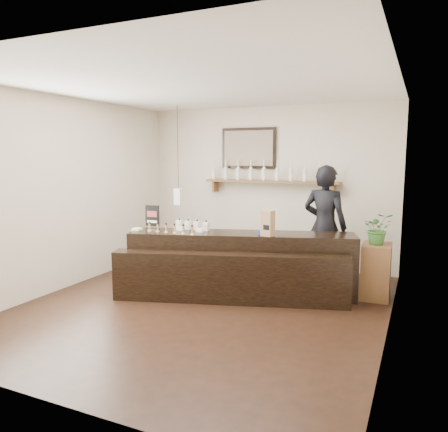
% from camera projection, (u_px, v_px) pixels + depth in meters
% --- Properties ---
extents(ground, '(5.00, 5.00, 0.00)m').
position_uv_depth(ground, '(204.00, 306.00, 5.71)').
color(ground, black).
rests_on(ground, ground).
extents(room_shell, '(5.00, 5.00, 5.00)m').
position_uv_depth(room_shell, '(203.00, 176.00, 5.47)').
color(room_shell, beige).
rests_on(room_shell, ground).
extents(back_wall_decor, '(2.66, 0.96, 1.69)m').
position_uv_depth(back_wall_decor, '(257.00, 166.00, 7.67)').
color(back_wall_decor, brown).
rests_on(back_wall_decor, ground).
extents(counter, '(3.17, 1.75, 1.03)m').
position_uv_depth(counter, '(237.00, 267.00, 6.08)').
color(counter, black).
rests_on(counter, ground).
extents(promo_sign, '(0.23, 0.05, 0.32)m').
position_uv_depth(promo_sign, '(152.00, 216.00, 6.68)').
color(promo_sign, black).
rests_on(promo_sign, counter).
extents(paper_bag, '(0.19, 0.16, 0.35)m').
position_uv_depth(paper_bag, '(268.00, 223.00, 5.86)').
color(paper_bag, '#976A49').
rests_on(paper_bag, counter).
extents(tape_dispenser, '(0.12, 0.05, 0.10)m').
position_uv_depth(tape_dispenser, '(263.00, 232.00, 5.95)').
color(tape_dispenser, '#1C2EC5').
rests_on(tape_dispenser, counter).
extents(side_cabinet, '(0.39, 0.53, 0.75)m').
position_uv_depth(side_cabinet, '(376.00, 271.00, 6.01)').
color(side_cabinet, brown).
rests_on(side_cabinet, ground).
extents(potted_plant, '(0.47, 0.43, 0.44)m').
position_uv_depth(potted_plant, '(378.00, 229.00, 5.92)').
color(potted_plant, '#366D2B').
rests_on(potted_plant, side_cabinet).
extents(shopkeeper, '(0.83, 0.62, 2.06)m').
position_uv_depth(shopkeeper, '(325.00, 219.00, 6.45)').
color(shopkeeper, black).
rests_on(shopkeeper, ground).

